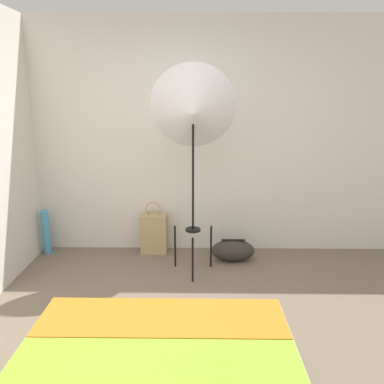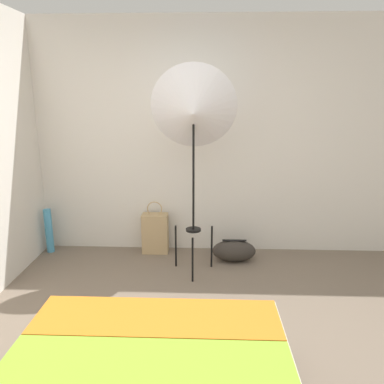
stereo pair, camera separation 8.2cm
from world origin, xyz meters
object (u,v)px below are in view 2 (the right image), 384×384
(tote_bag, at_px, (155,233))
(paper_roll, at_px, (49,231))
(photo_umbrella, at_px, (193,111))
(duffel_bag, at_px, (234,251))

(tote_bag, xyz_separation_m, paper_roll, (-1.23, -0.04, 0.02))
(photo_umbrella, distance_m, paper_roll, 2.22)
(photo_umbrella, distance_m, duffel_bag, 1.60)
(duffel_bag, distance_m, paper_roll, 2.14)
(photo_umbrella, distance_m, tote_bag, 1.55)
(photo_umbrella, height_order, tote_bag, photo_umbrella)
(photo_umbrella, relative_size, tote_bag, 3.38)
(tote_bag, distance_m, paper_roll, 1.23)
(tote_bag, bearing_deg, photo_umbrella, -46.01)
(tote_bag, bearing_deg, paper_roll, -178.16)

